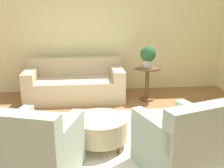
{
  "coord_description": "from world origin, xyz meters",
  "views": [
    {
      "loc": [
        -0.27,
        -3.38,
        1.88
      ],
      "look_at": [
        0.15,
        0.55,
        0.75
      ],
      "focal_mm": 42.0,
      "sensor_mm": 36.0,
      "label": 1
    }
  ],
  "objects_px": {
    "armchair_left": "(37,152)",
    "potted_plant_on_side_table": "(148,55)",
    "armchair_right": "(180,144)",
    "side_table": "(147,78)",
    "couch": "(75,84)",
    "ottoman_table": "(100,128)"
  },
  "relations": [
    {
      "from": "armchair_right",
      "to": "side_table",
      "type": "bearing_deg",
      "value": 85.24
    },
    {
      "from": "armchair_left",
      "to": "armchair_right",
      "type": "relative_size",
      "value": 1.0
    },
    {
      "from": "armchair_right",
      "to": "ottoman_table",
      "type": "bearing_deg",
      "value": 142.19
    },
    {
      "from": "couch",
      "to": "armchair_left",
      "type": "height_order",
      "value": "armchair_left"
    },
    {
      "from": "couch",
      "to": "potted_plant_on_side_table",
      "type": "height_order",
      "value": "potted_plant_on_side_table"
    },
    {
      "from": "ottoman_table",
      "to": "potted_plant_on_side_table",
      "type": "xyz_separation_m",
      "value": [
        1.11,
        1.88,
        0.69
      ]
    },
    {
      "from": "side_table",
      "to": "potted_plant_on_side_table",
      "type": "distance_m",
      "value": 0.48
    },
    {
      "from": "couch",
      "to": "armchair_right",
      "type": "relative_size",
      "value": 1.94
    },
    {
      "from": "couch",
      "to": "side_table",
      "type": "bearing_deg",
      "value": -9.92
    },
    {
      "from": "ottoman_table",
      "to": "potted_plant_on_side_table",
      "type": "relative_size",
      "value": 1.75
    },
    {
      "from": "armchair_right",
      "to": "potted_plant_on_side_table",
      "type": "distance_m",
      "value": 2.66
    },
    {
      "from": "armchair_right",
      "to": "side_table",
      "type": "relative_size",
      "value": 1.48
    },
    {
      "from": "couch",
      "to": "ottoman_table",
      "type": "relative_size",
      "value": 2.68
    },
    {
      "from": "armchair_right",
      "to": "couch",
      "type": "bearing_deg",
      "value": 114.65
    },
    {
      "from": "armchair_left",
      "to": "armchair_right",
      "type": "bearing_deg",
      "value": 0.0
    },
    {
      "from": "armchair_left",
      "to": "armchair_right",
      "type": "xyz_separation_m",
      "value": [
        1.64,
        0.0,
        0.0
      ]
    },
    {
      "from": "armchair_left",
      "to": "potted_plant_on_side_table",
      "type": "xyz_separation_m",
      "value": [
        1.85,
        2.58,
        0.61
      ]
    },
    {
      "from": "couch",
      "to": "armchair_left",
      "type": "xyz_separation_m",
      "value": [
        -0.33,
        -2.85,
        0.04
      ]
    },
    {
      "from": "couch",
      "to": "potted_plant_on_side_table",
      "type": "distance_m",
      "value": 1.68
    },
    {
      "from": "armchair_right",
      "to": "armchair_left",
      "type": "bearing_deg",
      "value": 180.0
    },
    {
      "from": "armchair_right",
      "to": "potted_plant_on_side_table",
      "type": "xyz_separation_m",
      "value": [
        0.21,
        2.58,
        0.61
      ]
    },
    {
      "from": "armchair_left",
      "to": "potted_plant_on_side_table",
      "type": "height_order",
      "value": "potted_plant_on_side_table"
    }
  ]
}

